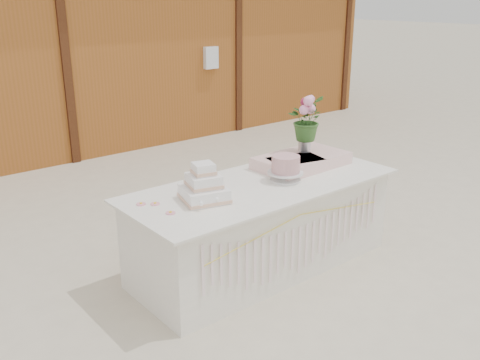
% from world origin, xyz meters
% --- Properties ---
extents(ground, '(80.00, 80.00, 0.00)m').
position_xyz_m(ground, '(0.00, 0.00, 0.00)').
color(ground, beige).
rests_on(ground, ground).
extents(barn, '(12.60, 4.60, 3.30)m').
position_xyz_m(barn, '(-0.01, 5.99, 1.68)').
color(barn, brown).
rests_on(barn, ground).
extents(cake_table, '(2.40, 1.00, 0.77)m').
position_xyz_m(cake_table, '(0.00, -0.00, 0.39)').
color(cake_table, silver).
rests_on(cake_table, ground).
extents(wedding_cake, '(0.41, 0.41, 0.30)m').
position_xyz_m(wedding_cake, '(-0.61, -0.01, 0.87)').
color(wedding_cake, white).
rests_on(wedding_cake, cake_table).
extents(pink_cake_stand, '(0.30, 0.30, 0.22)m').
position_xyz_m(pink_cake_stand, '(0.20, -0.07, 0.89)').
color(pink_cake_stand, silver).
rests_on(pink_cake_stand, cake_table).
extents(satin_runner, '(0.87, 0.51, 0.11)m').
position_xyz_m(satin_runner, '(0.59, 0.13, 0.82)').
color(satin_runner, beige).
rests_on(satin_runner, cake_table).
extents(flower_vase, '(0.12, 0.12, 0.16)m').
position_xyz_m(flower_vase, '(0.70, 0.20, 0.96)').
color(flower_vase, silver).
rests_on(flower_vase, satin_runner).
extents(bouquet, '(0.47, 0.46, 0.40)m').
position_xyz_m(bouquet, '(0.70, 0.20, 1.23)').
color(bouquet, '#366629').
rests_on(bouquet, flower_vase).
extents(loose_flowers, '(0.21, 0.37, 0.02)m').
position_xyz_m(loose_flowers, '(-1.01, 0.09, 0.78)').
color(loose_flowers, pink).
rests_on(loose_flowers, cake_table).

